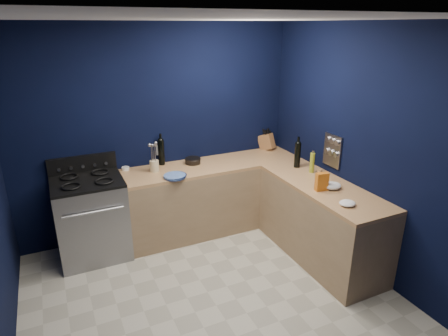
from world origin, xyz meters
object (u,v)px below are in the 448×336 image
gas_range (92,219)px  utensil_crock (154,166)px  knife_block (266,142)px  crouton_bag (322,182)px  plate_stack (175,176)px

gas_range → utensil_crock: utensil_crock is taller
gas_range → utensil_crock: size_ratio=6.69×
knife_block → crouton_bag: (-0.22, -1.49, -0.01)m
crouton_bag → utensil_crock: bearing=146.7°
crouton_bag → knife_block: bearing=90.2°
gas_range → knife_block: (2.46, 0.26, 0.55)m
gas_range → knife_block: 2.53m
plate_stack → crouton_bag: bearing=-37.8°
gas_range → plate_stack: 1.07m
utensil_crock → crouton_bag: (1.46, -1.30, 0.03)m
knife_block → crouton_bag: knife_block is taller
knife_block → crouton_bag: bearing=-126.6°
knife_block → crouton_bag: 1.51m
crouton_bag → gas_range: bearing=159.7°
plate_stack → gas_range: bearing=166.9°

